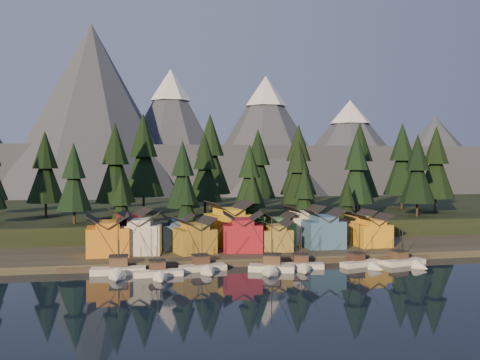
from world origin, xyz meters
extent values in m
plane|color=black|center=(0.00, 0.00, 0.00)|extent=(500.00, 500.00, 0.00)
cube|color=#322F25|center=(0.00, 40.00, 0.75)|extent=(400.00, 50.00, 1.50)
cube|color=black|center=(0.00, 90.00, 3.00)|extent=(420.00, 100.00, 6.00)
cube|color=#4E4538|center=(0.00, 16.50, 0.50)|extent=(80.00, 4.00, 1.00)
cube|color=#4F5666|center=(0.00, 240.00, 15.00)|extent=(560.00, 160.00, 30.00)
cone|color=#4F5666|center=(-45.00, 180.00, 45.00)|extent=(100.00, 100.00, 90.00)
cone|color=#4F5666|center=(-5.00, 198.00, 36.00)|extent=(80.00, 80.00, 72.00)
cone|color=white|center=(-5.00, 198.00, 63.36)|extent=(22.40, 22.40, 17.28)
cone|color=#4F5666|center=(45.00, 186.00, 34.00)|extent=(84.00, 84.00, 68.00)
cone|color=white|center=(45.00, 186.00, 59.84)|extent=(23.52, 23.52, 16.32)
cone|color=#4F5666|center=(100.00, 202.00, 29.00)|extent=(92.00, 92.00, 58.00)
cone|color=white|center=(100.00, 202.00, 51.04)|extent=(25.76, 25.76, 13.92)
cone|color=#4F5666|center=(160.00, 210.00, 25.00)|extent=(88.00, 88.00, 50.00)
cube|color=silver|center=(-28.08, 12.34, 0.39)|extent=(10.66, 3.50, 1.77)
cone|color=silver|center=(-28.18, 6.52, 0.39)|extent=(3.38, 3.68, 3.31)
cube|color=black|center=(-28.08, 12.34, -0.28)|extent=(10.92, 3.56, 0.39)
cube|color=brown|center=(-28.05, 14.28, 2.10)|extent=(3.59, 3.37, 1.99)
cube|color=black|center=(-28.05, 14.28, 3.20)|extent=(3.82, 3.60, 0.22)
cylinder|color=black|center=(-28.07, 12.99, 6.18)|extent=(0.20, 0.20, 9.94)
cylinder|color=black|center=(-28.01, 16.48, 3.64)|extent=(0.15, 0.15, 4.86)
cube|color=white|center=(-20.51, 8.96, 0.33)|extent=(9.53, 3.35, 1.50)
cone|color=white|center=(-20.20, 3.82, 0.33)|extent=(2.99, 3.36, 2.81)
cube|color=black|center=(-20.51, 8.96, -0.23)|extent=(9.76, 3.41, 0.33)
cube|color=#4F362A|center=(-20.61, 10.67, 1.78)|extent=(3.15, 2.98, 1.68)
cube|color=black|center=(-20.61, 10.67, 2.71)|extent=(3.35, 3.17, 0.19)
cylinder|color=black|center=(-20.54, 9.53, 5.24)|extent=(0.17, 0.17, 8.42)
cylinder|color=black|center=(-20.72, 12.61, 3.09)|extent=(0.13, 0.13, 4.11)
cube|color=beige|center=(-11.41, 12.45, 0.35)|extent=(9.68, 4.27, 1.59)
cone|color=beige|center=(-10.69, 7.37, 0.35)|extent=(3.40, 3.58, 2.97)
cube|color=black|center=(-11.41, 12.45, -0.25)|extent=(9.91, 4.35, 0.35)
cube|color=#4D3529|center=(-11.66, 14.15, 1.88)|extent=(3.56, 3.39, 1.78)
cube|color=black|center=(-11.66, 14.15, 2.87)|extent=(3.79, 3.62, 0.20)
cylinder|color=black|center=(-11.49, 13.02, 5.55)|extent=(0.18, 0.18, 8.92)
cylinder|color=black|center=(-11.93, 16.07, 3.27)|extent=(0.14, 0.14, 4.36)
cube|color=beige|center=(2.00, 8.98, 0.38)|extent=(9.68, 6.04, 1.73)
cone|color=beige|center=(0.37, 4.24, 0.38)|extent=(4.08, 4.00, 3.24)
cube|color=black|center=(2.00, 8.98, -0.27)|extent=(9.91, 6.17, 0.38)
cube|color=brown|center=(2.55, 10.55, 2.05)|extent=(4.32, 4.19, 1.94)
cube|color=black|center=(2.55, 10.55, 3.13)|extent=(4.60, 4.46, 0.22)
cylinder|color=black|center=(2.19, 9.50, 6.05)|extent=(0.19, 0.19, 9.72)
cylinder|color=black|center=(3.17, 12.34, 3.56)|extent=(0.15, 0.15, 4.75)
cube|color=silver|center=(8.80, 10.53, 0.32)|extent=(9.26, 4.27, 1.48)
cone|color=silver|center=(7.96, 5.71, 0.32)|extent=(3.26, 3.48, 2.77)
cube|color=black|center=(8.80, 10.53, -0.23)|extent=(9.48, 4.35, 0.32)
cube|color=#4E3529|center=(9.08, 12.13, 1.75)|extent=(3.39, 3.24, 1.66)
cube|color=black|center=(9.08, 12.13, 2.68)|extent=(3.60, 3.45, 0.18)
cylinder|color=black|center=(8.90, 11.06, 5.17)|extent=(0.17, 0.17, 8.31)
cylinder|color=black|center=(9.40, 13.96, 3.05)|extent=(0.13, 0.13, 4.06)
cube|color=silver|center=(21.91, 10.48, 0.31)|extent=(9.67, 5.12, 1.42)
cone|color=silver|center=(23.32, 5.58, 0.31)|extent=(3.43, 3.79, 2.66)
cube|color=black|center=(21.91, 10.48, -0.22)|extent=(9.90, 5.23, 0.31)
cube|color=#412E23|center=(21.44, 12.12, 1.69)|extent=(3.46, 3.34, 1.60)
cube|color=black|center=(21.44, 12.12, 2.57)|extent=(3.68, 3.56, 0.18)
cylinder|color=black|center=(21.76, 11.03, 4.97)|extent=(0.16, 0.16, 7.98)
cylinder|color=black|center=(20.91, 13.97, 2.93)|extent=(0.12, 0.12, 3.90)
cube|color=white|center=(31.50, 9.96, 0.33)|extent=(9.81, 4.95, 1.51)
cone|color=white|center=(32.70, 4.94, 0.33)|extent=(3.50, 3.79, 2.83)
cube|color=black|center=(31.50, 9.96, -0.24)|extent=(10.05, 5.05, 0.33)
cube|color=brown|center=(31.09, 11.63, 1.79)|extent=(3.60, 3.46, 1.70)
cube|color=black|center=(31.09, 11.63, 2.74)|extent=(3.83, 3.69, 0.19)
cylinder|color=black|center=(31.36, 10.52, 5.29)|extent=(0.17, 0.17, 8.50)
cylinder|color=black|center=(30.64, 13.53, 3.12)|extent=(0.13, 0.13, 4.16)
cube|color=orange|center=(-30.64, 25.58, 4.59)|extent=(9.27, 8.19, 6.18)
cube|color=orange|center=(-30.64, 25.58, 8.30)|extent=(5.22, 7.88, 1.26)
cube|color=beige|center=(-23.49, 26.69, 4.75)|extent=(10.10, 9.26, 6.50)
cube|color=beige|center=(-23.49, 26.69, 8.62)|extent=(6.07, 8.50, 1.27)
cube|color=#A4822A|center=(-11.76, 24.95, 4.22)|extent=(9.78, 9.39, 5.44)
cube|color=#A4822A|center=(-11.76, 24.95, 7.50)|extent=(6.19, 8.34, 1.15)
cube|color=maroon|center=(-0.66, 25.19, 4.60)|extent=(9.81, 8.93, 6.21)
cube|color=maroon|center=(-0.66, 25.19, 8.31)|extent=(5.87, 8.22, 1.24)
cube|color=olive|center=(7.00, 24.65, 3.97)|extent=(7.17, 7.17, 4.94)
cube|color=olive|center=(7.00, 24.65, 6.92)|extent=(4.05, 6.92, 0.97)
cube|color=#3A618A|center=(19.24, 26.01, 4.73)|extent=(8.79, 7.41, 6.45)
cube|color=#3A618A|center=(19.24, 26.01, 8.56)|extent=(4.85, 7.25, 1.23)
cube|color=gold|center=(31.48, 25.75, 4.19)|extent=(8.10, 7.17, 5.38)
cube|color=gold|center=(31.48, 25.75, 7.41)|extent=(4.58, 6.88, 1.10)
cube|color=maroon|center=(-26.05, 32.24, 4.91)|extent=(10.26, 9.53, 6.81)
cube|color=maroon|center=(-26.05, 32.24, 8.91)|extent=(6.38, 8.50, 1.23)
cube|color=#325076|center=(-14.94, 30.79, 4.44)|extent=(7.24, 6.79, 5.88)
cube|color=#325076|center=(-14.94, 30.79, 7.87)|extent=(3.99, 6.65, 1.02)
cube|color=gold|center=(-2.06, 35.21, 5.26)|extent=(11.34, 10.11, 7.52)
cube|color=gold|center=(-2.06, 35.21, 9.71)|extent=(6.86, 9.17, 1.41)
cube|color=#427B43|center=(9.30, 31.95, 4.28)|extent=(8.30, 7.00, 5.56)
cube|color=#427B43|center=(9.30, 31.95, 7.60)|extent=(4.75, 6.64, 1.11)
cube|color=silver|center=(16.80, 33.94, 4.85)|extent=(9.35, 8.49, 6.71)
cube|color=silver|center=(16.80, 33.94, 8.80)|extent=(5.47, 7.95, 1.21)
cube|color=olive|center=(30.44, 32.01, 4.46)|extent=(7.99, 7.58, 5.93)
cube|color=olive|center=(30.44, 32.01, 7.93)|extent=(4.71, 7.10, 1.03)
cylinder|color=#332319|center=(-50.00, 68.00, 8.19)|extent=(0.70, 0.70, 4.38)
cone|color=black|center=(-50.00, 68.00, 17.68)|extent=(10.71, 10.71, 15.09)
cone|color=black|center=(-50.00, 68.00, 25.47)|extent=(7.30, 7.30, 10.95)
cylinder|color=#332319|center=(-40.00, 48.00, 7.83)|extent=(0.70, 0.70, 3.67)
cone|color=black|center=(-40.00, 48.00, 15.77)|extent=(8.96, 8.96, 12.62)
cone|color=black|center=(-40.00, 48.00, 22.29)|extent=(6.11, 6.11, 9.16)
cylinder|color=#332319|center=(-30.00, 60.00, 8.37)|extent=(0.70, 0.70, 4.75)
cone|color=black|center=(-30.00, 60.00, 18.66)|extent=(11.61, 11.61, 16.36)
cone|color=black|center=(-30.00, 60.00, 27.10)|extent=(7.91, 7.91, 11.87)
cylinder|color=#332319|center=(-22.00, 75.00, 8.73)|extent=(0.70, 0.70, 5.47)
cone|color=black|center=(-22.00, 75.00, 20.58)|extent=(13.36, 13.36, 18.83)
cone|color=black|center=(-22.00, 75.00, 30.29)|extent=(9.11, 9.11, 13.67)
cylinder|color=#332319|center=(-12.00, 50.00, 7.91)|extent=(0.70, 0.70, 3.81)
cone|color=black|center=(-12.00, 50.00, 16.17)|extent=(9.32, 9.32, 13.13)
cone|color=black|center=(-12.00, 50.00, 22.95)|extent=(6.35, 6.35, 9.53)
cylinder|color=#332319|center=(-4.00, 65.00, 8.14)|extent=(0.70, 0.70, 4.29)
cone|color=black|center=(-4.00, 65.00, 17.44)|extent=(10.48, 10.48, 14.77)
cone|color=black|center=(-4.00, 65.00, 25.06)|extent=(7.15, 7.15, 10.72)
cylinder|color=#332319|center=(6.00, 48.00, 7.83)|extent=(0.70, 0.70, 3.66)
cone|color=black|center=(6.00, 48.00, 15.75)|extent=(8.94, 8.94, 12.60)
cone|color=black|center=(6.00, 48.00, 22.26)|extent=(6.10, 6.10, 9.15)
cylinder|color=#332319|center=(14.00, 72.00, 8.32)|extent=(0.70, 0.70, 4.65)
cone|color=black|center=(14.00, 72.00, 18.39)|extent=(11.36, 11.36, 16.00)
cone|color=black|center=(14.00, 72.00, 26.65)|extent=(7.74, 7.74, 11.62)
cylinder|color=#332319|center=(22.00, 55.00, 8.01)|extent=(0.70, 0.70, 4.01)
cone|color=black|center=(22.00, 55.00, 16.70)|extent=(9.81, 9.81, 13.82)
cone|color=black|center=(22.00, 55.00, 23.84)|extent=(6.69, 6.69, 10.03)
cylinder|color=#332319|center=(30.00, 80.00, 8.53)|extent=(0.70, 0.70, 5.05)
cone|color=black|center=(30.00, 80.00, 19.47)|extent=(12.35, 12.35, 17.40)
cone|color=black|center=(30.00, 80.00, 28.45)|extent=(8.42, 8.42, 12.63)
cylinder|color=#332319|center=(38.00, 50.00, 8.13)|extent=(0.70, 0.70, 4.26)
cone|color=black|center=(38.00, 50.00, 17.36)|extent=(10.42, 10.42, 14.68)
cone|color=black|center=(38.00, 50.00, 24.94)|extent=(7.10, 7.10, 10.65)
cylinder|color=#332319|center=(46.00, 66.00, 8.51)|extent=(0.70, 0.70, 5.02)
cone|color=black|center=(46.00, 66.00, 19.39)|extent=(12.27, 12.27, 17.29)
cone|color=black|center=(46.00, 66.00, 28.31)|extent=(8.37, 8.37, 12.55)
cylinder|color=#332319|center=(56.00, 48.00, 8.11)|extent=(0.70, 0.70, 4.21)
cone|color=black|center=(56.00, 48.00, 17.23)|extent=(10.29, 10.29, 14.50)
cone|color=black|center=(56.00, 48.00, 24.71)|extent=(7.02, 7.02, 10.53)
cylinder|color=#332319|center=(64.00, 72.00, 8.55)|extent=(0.70, 0.70, 5.11)
cone|color=black|center=(64.00, 72.00, 19.62)|extent=(12.48, 12.48, 17.59)
cone|color=black|center=(64.00, 72.00, 28.70)|extent=(8.51, 8.51, 12.77)
cylinder|color=#332319|center=(0.00, 82.00, 8.81)|extent=(0.70, 0.70, 5.61)
cone|color=black|center=(0.00, 82.00, 20.97)|extent=(13.72, 13.72, 19.34)
cone|color=black|center=(0.00, 82.00, 30.95)|extent=(9.36, 9.36, 14.03)
cylinder|color=#332319|center=(68.00, 58.00, 8.39)|extent=(0.70, 0.70, 4.77)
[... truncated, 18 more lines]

